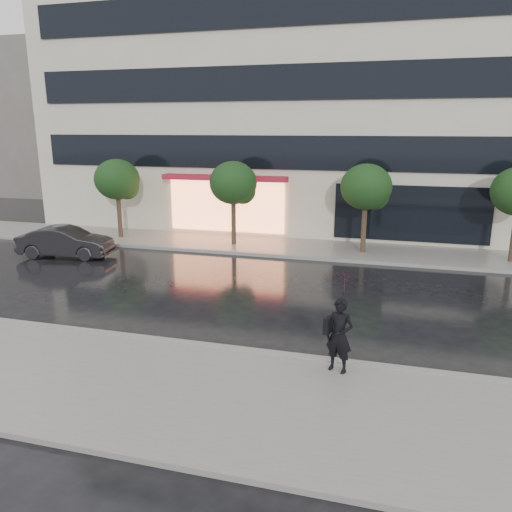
% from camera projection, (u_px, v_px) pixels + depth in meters
% --- Properties ---
extents(ground, '(120.00, 120.00, 0.00)m').
position_uv_depth(ground, '(226.00, 335.00, 13.59)').
color(ground, black).
rests_on(ground, ground).
extents(sidewalk_near, '(60.00, 4.50, 0.12)m').
position_uv_depth(sidewalk_near, '(177.00, 392.00, 10.54)').
color(sidewalk_near, slate).
rests_on(sidewalk_near, ground).
extents(sidewalk_far, '(60.00, 3.50, 0.12)m').
position_uv_depth(sidewalk_far, '(297.00, 248.00, 23.14)').
color(sidewalk_far, slate).
rests_on(sidewalk_far, ground).
extents(curb_near, '(60.00, 0.25, 0.14)m').
position_uv_depth(curb_near, '(214.00, 348.00, 12.64)').
color(curb_near, gray).
rests_on(curb_near, ground).
extents(curb_far, '(60.00, 0.25, 0.14)m').
position_uv_depth(curb_far, '(289.00, 257.00, 21.50)').
color(curb_far, gray).
rests_on(curb_far, ground).
extents(office_building, '(30.00, 12.76, 18.00)m').
position_uv_depth(office_building, '(326.00, 63.00, 28.10)').
color(office_building, beige).
rests_on(office_building, ground).
extents(bg_building_left, '(14.00, 10.00, 12.00)m').
position_uv_depth(bg_building_left, '(17.00, 121.00, 43.54)').
color(bg_building_left, '#59544F').
rests_on(bg_building_left, ground).
extents(tree_far_west, '(2.20, 2.20, 3.99)m').
position_uv_depth(tree_far_west, '(118.00, 181.00, 24.51)').
color(tree_far_west, '#33261C').
rests_on(tree_far_west, ground).
extents(tree_mid_west, '(2.20, 2.20, 3.99)m').
position_uv_depth(tree_mid_west, '(235.00, 184.00, 22.97)').
color(tree_mid_west, '#33261C').
rests_on(tree_mid_west, ground).
extents(tree_mid_east, '(2.20, 2.20, 3.99)m').
position_uv_depth(tree_mid_east, '(367.00, 189.00, 21.43)').
color(tree_mid_east, '#33261C').
rests_on(tree_mid_east, ground).
extents(parked_car, '(4.17, 1.91, 1.32)m').
position_uv_depth(parked_car, '(66.00, 242.00, 21.59)').
color(parked_car, black).
rests_on(parked_car, ground).
extents(pedestrian_with_umbrella, '(1.08, 1.09, 2.33)m').
position_uv_depth(pedestrian_with_umbrella, '(342.00, 310.00, 10.95)').
color(pedestrian_with_umbrella, black).
rests_on(pedestrian_with_umbrella, sidewalk_near).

